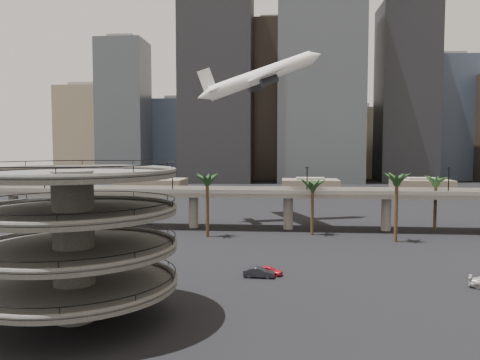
# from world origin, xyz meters

# --- Properties ---
(ground) EXTENTS (700.00, 700.00, 0.00)m
(ground) POSITION_xyz_m (0.00, 0.00, 0.00)
(ground) COLOR black
(ground) RESTS_ON ground
(parking_ramp) EXTENTS (22.20, 22.20, 17.35)m
(parking_ramp) POSITION_xyz_m (-13.00, -4.00, 9.84)
(parking_ramp) COLOR #474442
(parking_ramp) RESTS_ON ground
(overpass) EXTENTS (130.00, 9.30, 14.70)m
(overpass) POSITION_xyz_m (0.00, 55.00, 7.34)
(overpass) COLOR slate
(overpass) RESTS_ON ground
(palm_trees) EXTENTS (54.40, 18.40, 14.00)m
(palm_trees) POSITION_xyz_m (21.48, 47.47, 11.30)
(palm_trees) COLOR #4C3A20
(palm_trees) RESTS_ON ground
(low_buildings) EXTENTS (135.00, 27.50, 6.80)m
(low_buildings) POSITION_xyz_m (6.89, 142.30, 2.86)
(low_buildings) COLOR #695F4D
(low_buildings) RESTS_ON ground
(skyline) EXTENTS (269.00, 86.00, 123.86)m
(skyline) POSITION_xyz_m (15.11, 217.08, 45.30)
(skyline) COLOR gray
(skyline) RESTS_ON ground
(airborne_jet) EXTENTS (33.03, 30.68, 15.53)m
(airborne_jet) POSITION_xyz_m (4.12, 67.33, 36.63)
(airborne_jet) COLOR white
(airborne_jet) RESTS_ON ground
(car_a) EXTENTS (4.21, 2.65, 1.33)m
(car_a) POSITION_xyz_m (7.62, 15.67, 0.67)
(car_a) COLOR red
(car_a) RESTS_ON ground
(car_b) EXTENTS (4.61, 1.86, 1.49)m
(car_b) POSITION_xyz_m (6.15, 14.24, 0.74)
(car_b) COLOR black
(car_b) RESTS_ON ground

